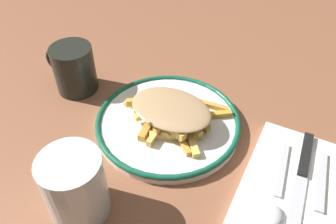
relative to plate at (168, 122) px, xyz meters
The scene contains 9 objects.
ground_plane 0.01m from the plate, ahead, with size 2.60×2.60×0.00m, color brown.
plate is the anchor object (origin of this frame).
fries_heap 0.03m from the plate, 166.98° to the right, with size 0.18×0.14×0.04m.
napkin 0.23m from the plate, behind, with size 0.16×0.22×0.01m, color white.
fork 0.26m from the plate, behind, with size 0.04×0.18×0.01m.
knife 0.23m from the plate, behind, with size 0.03×0.21×0.01m.
spoon 0.22m from the plate, 163.35° to the left, with size 0.04×0.15×0.01m.
water_glass 0.21m from the plate, 80.86° to the left, with size 0.08×0.08×0.10m, color silver.
coffee_mug 0.21m from the plate, ahead, with size 0.11×0.08×0.09m.
Camera 1 is at (-0.20, 0.37, 0.43)m, focal length 36.61 mm.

